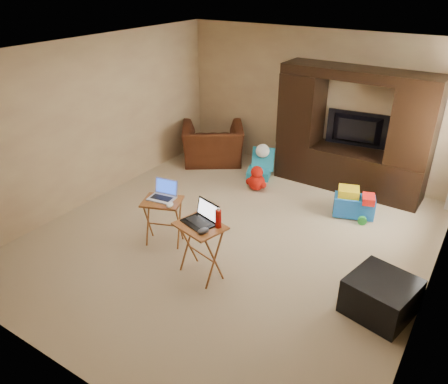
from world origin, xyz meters
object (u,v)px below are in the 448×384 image
Objects in this scene: plush_toy at (257,178)px; tray_table_left at (164,222)px; recliner at (213,144)px; television at (356,131)px; water_bottle at (218,219)px; tray_table_right at (201,250)px; mouse_left at (170,205)px; mouse_right at (203,231)px; push_toy at (354,203)px; ottoman at (381,296)px; laptop_right at (198,214)px; laptop_left at (161,191)px; entertainment_center at (353,131)px; child_rocker at (259,164)px.

tray_table_left is (-0.28, -2.08, 0.11)m from plush_toy.
recliner reaches higher than plush_toy.
television reaches higher than water_bottle.
tray_table_right reaches higher than mouse_left.
plush_toy is at bearing 105.27° from mouse_right.
plush_toy is at bearing 162.00° from push_toy.
ottoman is (1.32, -2.98, -0.75)m from television.
laptop_right reaches higher than water_bottle.
recliner reaches higher than push_toy.
laptop_left reaches higher than tray_table_left.
recliner is 3.57m from water_bottle.
laptop_left is (-1.54, -3.16, -0.19)m from television.
mouse_left is at bearing -112.02° from entertainment_center.
water_bottle is at bearing -129.78° from push_toy.
water_bottle is (0.84, -0.15, 0.14)m from mouse_left.
laptop_right is 0.66m from mouse_left.
laptop_right is (0.51, -2.37, 0.61)m from plush_toy.
water_bottle is (0.75, -2.31, 0.60)m from plush_toy.
plush_toy is (-1.23, -1.11, -0.74)m from television.
recliner is at bearing 125.20° from water_bottle.
water_bottle reaches higher than ottoman.
tray_table_left is (-1.51, -3.19, -0.63)m from television.
mouse_left is at bearing 78.62° from recliner.
laptop_left is (-0.03, 0.03, 0.44)m from tray_table_left.
television is at bearing 92.75° from push_toy.
mouse_left is at bearing -147.35° from push_toy.
laptop_left is at bearing -111.96° from child_rocker.
tray_table_right reaches higher than push_toy.
ottoman is at bearing -16.86° from tray_table_left.
television is 4.67× the size of water_bottle.
push_toy is at bearing 115.52° from ottoman.
push_toy is 2.65m from tray_table_right.
push_toy is 0.93× the size of tray_table_left.
tray_table_right reaches higher than child_rocker.
laptop_right is 0.25m from water_bottle.
entertainment_center is 6.61× the size of laptop_right.
push_toy is 4.58× the size of mouse_left.
ottoman is 1.01× the size of tray_table_left.
mouse_left is at bearing 176.41° from laptop_right.
recliner is 1.73× the size of tray_table_left.
laptop_right is at bearing -134.17° from push_toy.
tray_table_left is 1.75× the size of laptop_right.
recliner reaches higher than mouse_left.
entertainment_center is at bearing 83.40° from television.
plush_toy is at bearing 61.22° from tray_table_left.
television is 1.68× the size of push_toy.
child_rocker is 3.66× the size of mouse_right.
recliner is at bearing -171.13° from entertainment_center.
laptop_left is (-0.86, 0.33, 0.41)m from tray_table_right.
entertainment_center is 5.62× the size of plush_toy.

